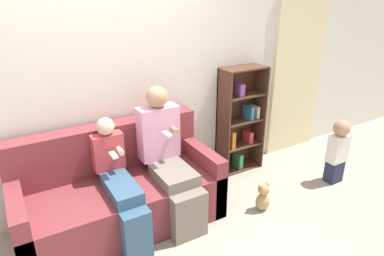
{
  "coord_description": "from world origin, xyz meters",
  "views": [
    {
      "loc": [
        -0.88,
        -2.18,
        2.15
      ],
      "look_at": [
        0.73,
        0.56,
        0.8
      ],
      "focal_mm": 32.0,
      "sensor_mm": 36.0,
      "label": 1
    }
  ],
  "objects_px": {
    "couch": "(120,194)",
    "teddy_bear": "(263,197)",
    "adult_seated": "(168,155)",
    "child_seated": "(120,184)",
    "toddler_standing": "(338,150)",
    "bookshelf": "(239,121)"
  },
  "relations": [
    {
      "from": "couch",
      "to": "teddy_bear",
      "type": "xyz_separation_m",
      "value": [
        1.31,
        -0.55,
        -0.17
      ]
    },
    {
      "from": "adult_seated",
      "to": "child_seated",
      "type": "relative_size",
      "value": 1.21
    },
    {
      "from": "couch",
      "to": "child_seated",
      "type": "relative_size",
      "value": 1.73
    },
    {
      "from": "adult_seated",
      "to": "toddler_standing",
      "type": "relative_size",
      "value": 1.68
    },
    {
      "from": "adult_seated",
      "to": "teddy_bear",
      "type": "relative_size",
      "value": 4.13
    },
    {
      "from": "couch",
      "to": "bookshelf",
      "type": "height_order",
      "value": "bookshelf"
    },
    {
      "from": "couch",
      "to": "child_seated",
      "type": "bearing_deg",
      "value": -102.08
    },
    {
      "from": "adult_seated",
      "to": "bookshelf",
      "type": "bearing_deg",
      "value": 20.25
    },
    {
      "from": "couch",
      "to": "child_seated",
      "type": "distance_m",
      "value": 0.29
    },
    {
      "from": "toddler_standing",
      "to": "teddy_bear",
      "type": "height_order",
      "value": "toddler_standing"
    },
    {
      "from": "couch",
      "to": "adult_seated",
      "type": "height_order",
      "value": "adult_seated"
    },
    {
      "from": "child_seated",
      "to": "bookshelf",
      "type": "height_order",
      "value": "bookshelf"
    },
    {
      "from": "teddy_bear",
      "to": "toddler_standing",
      "type": "bearing_deg",
      "value": 0.32
    },
    {
      "from": "bookshelf",
      "to": "toddler_standing",
      "type": "bearing_deg",
      "value": -47.81
    },
    {
      "from": "bookshelf",
      "to": "teddy_bear",
      "type": "height_order",
      "value": "bookshelf"
    },
    {
      "from": "child_seated",
      "to": "teddy_bear",
      "type": "height_order",
      "value": "child_seated"
    },
    {
      "from": "teddy_bear",
      "to": "couch",
      "type": "bearing_deg",
      "value": 157.29
    },
    {
      "from": "bookshelf",
      "to": "adult_seated",
      "type": "bearing_deg",
      "value": -159.75
    },
    {
      "from": "toddler_standing",
      "to": "teddy_bear",
      "type": "xyz_separation_m",
      "value": [
        -1.09,
        -0.01,
        -0.26
      ]
    },
    {
      "from": "couch",
      "to": "adult_seated",
      "type": "xyz_separation_m",
      "value": [
        0.46,
        -0.13,
        0.35
      ]
    },
    {
      "from": "child_seated",
      "to": "toddler_standing",
      "type": "xyz_separation_m",
      "value": [
        2.44,
        -0.35,
        -0.13
      ]
    },
    {
      "from": "child_seated",
      "to": "toddler_standing",
      "type": "bearing_deg",
      "value": -8.21
    }
  ]
}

